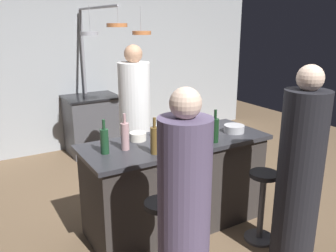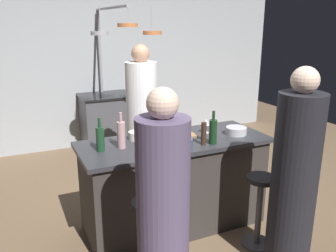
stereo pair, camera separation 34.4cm
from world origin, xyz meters
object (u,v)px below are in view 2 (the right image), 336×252
object	(u,v)px
guest_right	(294,183)
wine_glass_near_right_guest	(156,126)
cutting_board	(178,135)
wine_glass_near_left_guest	(206,123)
wine_bottle_amber	(149,139)
mixing_bowl_steel	(236,131)
chef	(142,124)
guest_left	(163,220)
mixing_bowl_blue	(182,142)
wine_bottle_red	(213,131)
wine_bottle_green	(100,138)
bar_stool_left	(149,237)
pepper_mill	(204,134)
wine_bottle_rose	(121,134)
stove_range	(107,122)
bar_stool_right	(259,208)
mixing_bowl_ceramic	(137,135)
potted_plant	(251,144)

from	to	relation	value
guest_right	wine_glass_near_right_guest	xyz separation A→B (m)	(-0.67, 1.16, 0.23)
cutting_board	wine_glass_near_left_guest	distance (m)	0.32
wine_bottle_amber	mixing_bowl_steel	world-z (taller)	wine_bottle_amber
guest_right	wine_glass_near_left_guest	xyz separation A→B (m)	(-0.17, 1.06, 0.23)
cutting_board	wine_bottle_amber	distance (m)	0.55
chef	wine_glass_near_right_guest	xyz separation A→B (m)	(-0.15, -0.80, 0.20)
guest_left	mixing_bowl_blue	bearing A→B (deg)	56.77
wine_bottle_red	wine_glass_near_right_guest	world-z (taller)	wine_bottle_red
wine_bottle_green	mixing_bowl_steel	size ratio (longest dim) A/B	1.45
mixing_bowl_steel	bar_stool_left	bearing A→B (deg)	-155.10
cutting_board	pepper_mill	bearing A→B (deg)	-72.99
guest_left	wine_bottle_rose	xyz separation A→B (m)	(0.05, 1.01, 0.28)
stove_range	cutting_board	distance (m)	2.39
stove_range	wine_bottle_rose	distance (m)	2.56
bar_stool_right	mixing_bowl_ceramic	distance (m)	1.30
guest_left	wine_bottle_green	distance (m)	1.06
guest_right	wine_bottle_red	world-z (taller)	guest_right
chef	wine_bottle_rose	xyz separation A→B (m)	(-0.56, -0.97, 0.22)
wine_bottle_green	cutting_board	bearing A→B (deg)	6.89
potted_plant	wine_glass_near_left_guest	distance (m)	1.74
wine_bottle_amber	cutting_board	bearing A→B (deg)	36.10
bar_stool_right	mixing_bowl_blue	xyz separation A→B (m)	(-0.54, 0.47, 0.55)
stove_range	wine_glass_near_right_guest	bearing A→B (deg)	-92.85
chef	potted_plant	size ratio (longest dim) A/B	3.33
stove_range	bar_stool_right	world-z (taller)	stove_range
guest_left	pepper_mill	world-z (taller)	guest_left
stove_range	bar_stool_right	distance (m)	3.12
stove_range	bar_stool_left	distance (m)	3.11
wine_bottle_green	potted_plant	bearing A→B (deg)	22.51
bar_stool_right	cutting_board	world-z (taller)	cutting_board
stove_range	mixing_bowl_blue	size ratio (longest dim) A/B	4.40
guest_right	mixing_bowl_blue	xyz separation A→B (m)	(-0.55, 0.84, 0.15)
wine_glass_near_right_guest	mixing_bowl_steel	distance (m)	0.80
wine_bottle_red	wine_bottle_amber	world-z (taller)	wine_bottle_amber
cutting_board	wine_bottle_amber	xyz separation A→B (m)	(-0.43, -0.32, 0.11)
chef	bar_stool_left	distance (m)	1.75
mixing_bowl_ceramic	guest_right	bearing A→B (deg)	-53.24
stove_range	pepper_mill	bearing A→B (deg)	-86.03
guest_right	wine_bottle_green	size ratio (longest dim) A/B	5.61
stove_range	chef	xyz separation A→B (m)	(0.04, -1.47, 0.36)
bar_stool_left	wine_bottle_rose	world-z (taller)	wine_bottle_rose
bar_stool_right	cutting_board	xyz separation A→B (m)	(-0.46, 0.72, 0.53)
pepper_mill	wine_glass_near_left_guest	size ratio (longest dim) A/B	1.44
chef	cutting_board	bearing A→B (deg)	-86.84
pepper_mill	wine_bottle_red	bearing A→B (deg)	-7.03
bar_stool_right	wine_glass_near_right_guest	world-z (taller)	wine_glass_near_right_guest
guest_left	mixing_bowl_blue	size ratio (longest dim) A/B	7.99
chef	wine_bottle_red	bearing A→B (deg)	-78.92
chef	guest_right	distance (m)	2.03
potted_plant	guest_right	bearing A→B (deg)	-119.81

